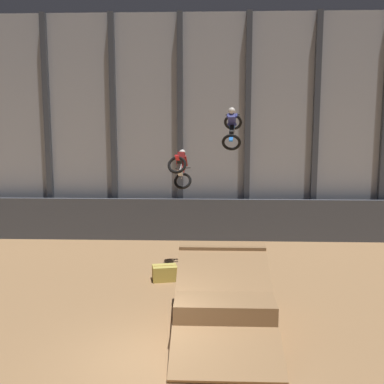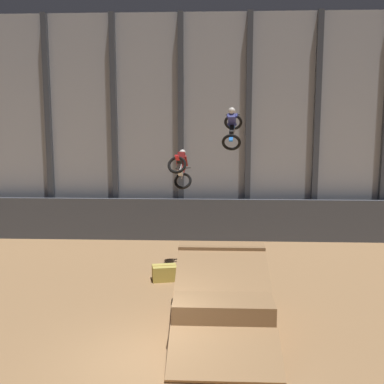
{
  "view_description": "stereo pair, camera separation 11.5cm",
  "coord_description": "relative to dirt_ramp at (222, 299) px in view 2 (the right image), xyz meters",
  "views": [
    {
      "loc": [
        1.44,
        -10.18,
        5.68
      ],
      "look_at": [
        0.8,
        7.05,
        3.17
      ],
      "focal_mm": 42.0,
      "sensor_mm": 36.0,
      "label": 1
    },
    {
      "loc": [
        1.55,
        -10.18,
        5.68
      ],
      "look_at": [
        0.8,
        7.05,
        3.17
      ],
      "focal_mm": 42.0,
      "sensor_mm": 36.0,
      "label": 2
    }
  ],
  "objects": [
    {
      "name": "rider_bike_left_air",
      "position": [
        -1.56,
        5.21,
        3.34
      ],
      "size": [
        0.93,
        1.74,
        1.67
      ],
      "rotation": [
        -0.57,
        0.0,
        -0.13
      ],
      "color": "black"
    },
    {
      "name": "lower_barrier",
      "position": [
        -1.88,
        9.6,
        0.33
      ],
      "size": [
        31.36,
        0.2,
        2.11
      ],
      "color": "#474C56",
      "rests_on": "ground_plane"
    },
    {
      "name": "dirt_ramp",
      "position": [
        0.0,
        0.0,
        0.0
      ],
      "size": [
        2.7,
        4.79,
        2.16
      ],
      "color": "#966F48",
      "rests_on": "ground_plane"
    },
    {
      "name": "ground_plane",
      "position": [
        -1.88,
        -2.28,
        -0.73
      ],
      "size": [
        60.0,
        60.0,
        0.0
      ],
      "primitive_type": "plane",
      "color": "#9E754C"
    },
    {
      "name": "rider_bike_right_air",
      "position": [
        0.46,
        5.12,
        4.93
      ],
      "size": [
        0.89,
        1.84,
        1.7
      ],
      "rotation": [
        0.58,
        0.0,
        -0.1
      ],
      "color": "black"
    },
    {
      "name": "arena_back_wall",
      "position": [
        -1.88,
        10.44,
        4.89
      ],
      "size": [
        32.0,
        0.4,
        11.24
      ],
      "color": "#A3A8B2",
      "rests_on": "ground_plane"
    },
    {
      "name": "hay_bale_trackside",
      "position": [
        -2.06,
        3.61,
        -0.45
      ],
      "size": [
        1.01,
        0.77,
        0.57
      ],
      "rotation": [
        0.0,
        0.0,
        0.21
      ],
      "color": "#CCB751",
      "rests_on": "ground_plane"
    }
  ]
}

